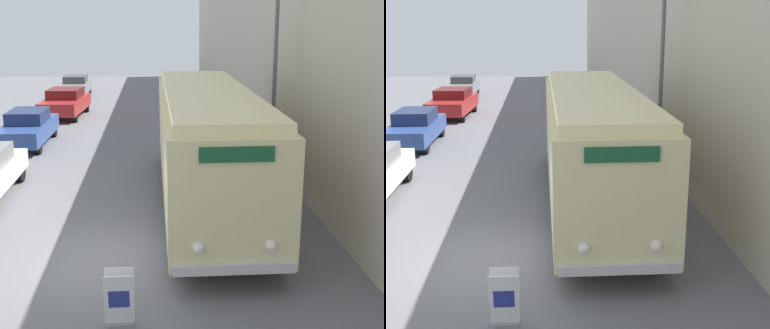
{
  "view_description": "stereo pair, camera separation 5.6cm",
  "coord_description": "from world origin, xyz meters",
  "views": [
    {
      "loc": [
        1.24,
        -10.85,
        5.12
      ],
      "look_at": [
        2.1,
        0.94,
        1.91
      ],
      "focal_mm": 50.0,
      "sensor_mm": 36.0,
      "label": 1
    },
    {
      "loc": [
        1.3,
        -10.85,
        5.12
      ],
      "look_at": [
        2.1,
        0.94,
        1.91
      ],
      "focal_mm": 50.0,
      "sensor_mm": 36.0,
      "label": 2
    }
  ],
  "objects": [
    {
      "name": "ground_plane",
      "position": [
        0.0,
        0.0,
        0.0
      ],
      "size": [
        80.0,
        80.0,
        0.0
      ],
      "primitive_type": "plane",
      "color": "slate"
    },
    {
      "name": "parked_car_distant",
      "position": [
        -4.02,
        26.23,
        0.75
      ],
      "size": [
        1.78,
        4.7,
        1.44
      ],
      "rotation": [
        0.0,
        0.0,
        0.01
      ],
      "color": "black",
      "rests_on": "ground_plane"
    },
    {
      "name": "building_wall_right",
      "position": [
        5.75,
        10.0,
        4.12
      ],
      "size": [
        0.3,
        60.0,
        8.25
      ],
      "color": "beige",
      "rests_on": "ground_plane"
    },
    {
      "name": "parked_car_far",
      "position": [
        -3.53,
        18.4,
        0.79
      ],
      "size": [
        2.26,
        4.73,
        1.52
      ],
      "rotation": [
        0.0,
        0.0,
        -0.07
      ],
      "color": "black",
      "rests_on": "ground_plane"
    },
    {
      "name": "sign_board",
      "position": [
        0.59,
        -2.5,
        0.47
      ],
      "size": [
        0.51,
        0.37,
        0.98
      ],
      "color": "gray",
      "rests_on": "ground_plane"
    },
    {
      "name": "vintage_bus",
      "position": [
        2.7,
        3.62,
        1.86
      ],
      "size": [
        2.47,
        10.9,
        3.3
      ],
      "color": "black",
      "rests_on": "ground_plane"
    },
    {
      "name": "parked_car_mid",
      "position": [
        -4.02,
        11.61,
        0.75
      ],
      "size": [
        1.77,
        4.65,
        1.47
      ],
      "rotation": [
        0.0,
        0.0,
        -0.01
      ],
      "color": "black",
      "rests_on": "ground_plane"
    },
    {
      "name": "streetlamp",
      "position": [
        4.86,
        4.92,
        4.46
      ],
      "size": [
        0.36,
        0.36,
        6.97
      ],
      "color": "#595E60",
      "rests_on": "ground_plane"
    }
  ]
}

